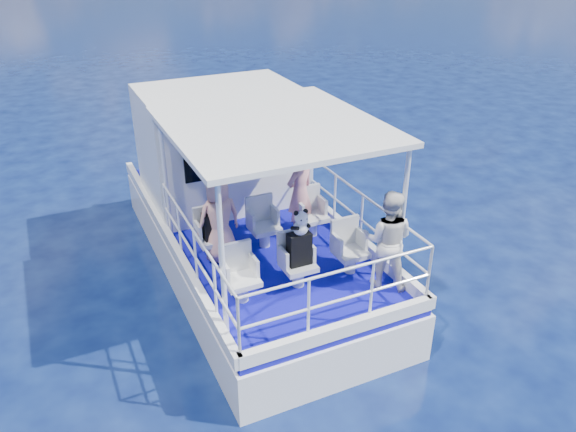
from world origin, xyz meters
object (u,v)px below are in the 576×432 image
at_px(passenger_port_fwd, 219,219).
at_px(panda, 301,222).
at_px(backpack_center, 299,249).
at_px(passenger_stbd_aft, 388,240).

relative_size(passenger_port_fwd, panda, 3.76).
xyz_separation_m(passenger_port_fwd, backpack_center, (0.81, -1.21, -0.09)).
xyz_separation_m(passenger_stbd_aft, backpack_center, (-1.18, 0.51, -0.14)).
relative_size(passenger_stbd_aft, backpack_center, 3.02).
bearing_deg(backpack_center, panda, -70.50).
bearing_deg(passenger_port_fwd, backpack_center, 120.17).
distance_m(passenger_port_fwd, backpack_center, 1.46).
distance_m(backpack_center, panda, 0.45).
bearing_deg(passenger_port_fwd, passenger_stbd_aft, 135.38).
bearing_deg(passenger_stbd_aft, panda, 17.38).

